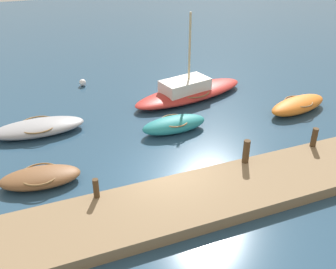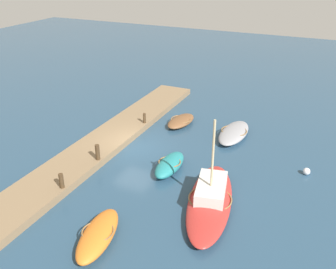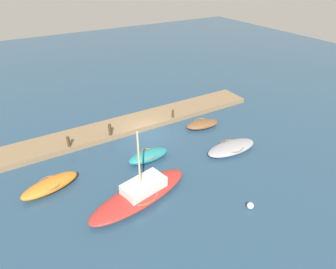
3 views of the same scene
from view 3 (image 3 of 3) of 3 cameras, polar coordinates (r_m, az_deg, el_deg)
ground_plane at (r=25.11m, az=-3.86°, el=0.12°), size 84.00×84.00×0.00m
dock_platform at (r=26.54m, az=-5.84°, el=2.40°), size 22.64×2.89×0.44m
dinghy_teal at (r=21.74m, az=-3.77°, el=-4.10°), size 3.20×1.37×0.74m
rowboat_brown at (r=26.10m, az=6.61°, el=2.01°), size 3.15×1.79×0.57m
motorboat_grey at (r=23.22m, az=12.07°, el=-2.48°), size 4.28×1.83×0.60m
sailboat_red at (r=18.60m, az=-5.30°, el=-11.08°), size 7.34×3.59×4.76m
rowboat_orange at (r=20.58m, az=-21.71°, el=-9.03°), size 3.92×2.15×0.72m
mooring_post_west at (r=26.56m, az=0.95°, el=4.02°), size 0.21×0.21×0.73m
mooring_post_mid_west at (r=24.28m, az=-11.10°, el=0.92°), size 0.27×0.27×0.97m
mooring_post_mid_east at (r=23.63m, az=-18.58°, el=-1.32°), size 0.24×0.24×0.84m
marker_buoy at (r=18.69m, az=15.52°, el=-13.05°), size 0.42×0.42×0.42m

